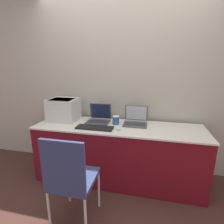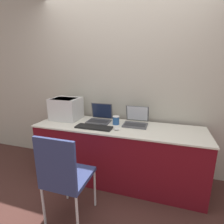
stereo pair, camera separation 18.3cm
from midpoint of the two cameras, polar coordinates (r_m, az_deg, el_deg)
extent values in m
plane|color=#472823|center=(2.44, -2.04, -24.92)|extent=(14.00, 14.00, 0.00)
cube|color=#B7B2A3|center=(2.60, 1.83, 9.04)|extent=(8.00, 0.05, 2.60)
cube|color=maroon|center=(2.48, -0.21, -13.48)|extent=(2.21, 0.63, 0.77)
cube|color=silver|center=(2.32, -0.22, -4.88)|extent=(2.23, 0.65, 0.02)
cube|color=silver|center=(2.66, -17.38, 0.77)|extent=(0.41, 0.34, 0.32)
cube|color=#51565B|center=(2.60, -17.97, 3.36)|extent=(0.33, 0.26, 0.06)
cube|color=#4C4C51|center=(2.47, -6.76, -3.30)|extent=(0.32, 0.23, 0.02)
cube|color=#2D2D30|center=(2.46, -6.86, -3.15)|extent=(0.28, 0.13, 0.00)
cube|color=#4C4C51|center=(2.56, -5.80, 0.28)|extent=(0.32, 0.05, 0.23)
cube|color=#192342|center=(2.56, -5.86, 0.27)|extent=(0.29, 0.04, 0.21)
cube|color=#4C4C51|center=(2.36, 5.33, -4.11)|extent=(0.31, 0.23, 0.02)
cube|color=#2D2D30|center=(2.35, 5.29, -3.96)|extent=(0.28, 0.13, 0.00)
cube|color=#4C4C51|center=(2.47, 5.87, -0.34)|extent=(0.31, 0.07, 0.23)
cube|color=silver|center=(2.47, 5.85, -0.34)|extent=(0.28, 0.06, 0.20)
cube|color=black|center=(2.25, -8.06, -5.13)|extent=(0.47, 0.16, 0.02)
cylinder|color=#285699|center=(2.38, -0.97, -2.80)|extent=(0.09, 0.09, 0.11)
cylinder|color=white|center=(2.36, -0.97, -1.45)|extent=(0.09, 0.09, 0.01)
ellipsoid|color=silver|center=(2.17, -0.40, -5.62)|extent=(0.07, 0.05, 0.03)
cube|color=navy|center=(1.91, -14.93, -20.41)|extent=(0.40, 0.45, 0.04)
cube|color=navy|center=(1.62, -19.07, -16.69)|extent=(0.40, 0.03, 0.48)
cylinder|color=silver|center=(2.27, -16.34, -21.80)|extent=(0.02, 0.02, 0.45)
cylinder|color=silver|center=(2.14, -6.99, -23.78)|extent=(0.02, 0.02, 0.45)
cylinder|color=silver|center=(2.01, -22.66, -28.04)|extent=(0.02, 0.02, 0.45)
cylinder|color=silver|center=(1.87, -11.90, -31.20)|extent=(0.02, 0.02, 0.45)
camera|label=1|loc=(0.09, -92.27, -0.60)|focal=28.00mm
camera|label=2|loc=(0.09, 87.73, 0.60)|focal=28.00mm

